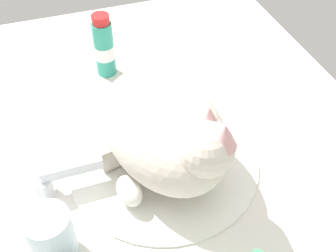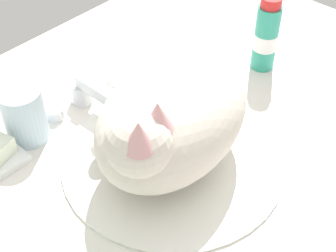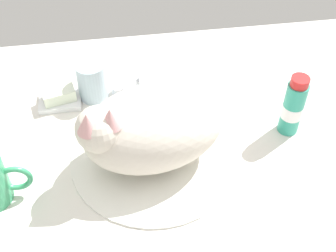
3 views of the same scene
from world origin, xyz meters
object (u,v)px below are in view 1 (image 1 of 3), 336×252
(cat, at_px, (165,131))
(rinse_cup, at_px, (52,236))
(faucet, at_px, (53,181))
(toothpaste_bottle, at_px, (104,47))

(cat, distance_m, rinse_cup, 0.22)
(faucet, xyz_separation_m, toothpaste_bottle, (0.28, -0.15, 0.04))
(rinse_cup, distance_m, toothpaste_bottle, 0.42)
(faucet, bearing_deg, rinse_cup, 173.36)
(rinse_cup, bearing_deg, cat, -62.57)
(toothpaste_bottle, bearing_deg, cat, -172.96)
(cat, bearing_deg, faucet, 87.37)
(faucet, bearing_deg, cat, -92.63)
(faucet, bearing_deg, toothpaste_bottle, -27.78)
(cat, relative_size, rinse_cup, 3.32)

